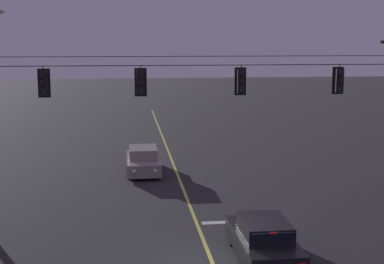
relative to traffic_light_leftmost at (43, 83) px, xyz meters
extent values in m
plane|color=#28282B|center=(5.86, -4.72, -5.64)|extent=(180.00, 180.00, 0.00)
cube|color=#D1C64C|center=(5.86, 6.02, -5.64)|extent=(0.14, 60.00, 0.01)
cube|color=silver|center=(7.76, -0.58, -5.64)|extent=(3.40, 0.36, 0.01)
cylinder|color=black|center=(5.86, 0.02, 0.65)|extent=(17.03, 0.03, 0.03)
cylinder|color=black|center=(5.86, 0.02, 1.00)|extent=(17.03, 0.02, 0.02)
cylinder|color=black|center=(0.00, 0.02, 0.56)|extent=(0.04, 0.04, 0.18)
cube|color=black|center=(0.00, 0.02, -0.01)|extent=(0.32, 0.26, 0.96)
cube|color=black|center=(0.00, 0.16, -0.01)|extent=(0.48, 0.03, 1.12)
sphere|color=#380A0A|center=(0.00, -0.14, 0.28)|extent=(0.17, 0.17, 0.17)
cylinder|color=black|center=(0.00, -0.18, 0.33)|extent=(0.20, 0.10, 0.20)
sphere|color=#3D280A|center=(0.00, -0.14, -0.01)|extent=(0.17, 0.17, 0.17)
cylinder|color=black|center=(0.00, -0.18, 0.04)|extent=(0.20, 0.10, 0.20)
sphere|color=#1ED83F|center=(0.00, -0.14, -0.29)|extent=(0.17, 0.17, 0.17)
cylinder|color=black|center=(0.00, -0.18, -0.25)|extent=(0.20, 0.10, 0.20)
cylinder|color=black|center=(3.72, 0.02, 0.56)|extent=(0.04, 0.04, 0.18)
cube|color=black|center=(3.72, 0.02, -0.01)|extent=(0.32, 0.26, 0.96)
cube|color=black|center=(3.72, 0.16, -0.01)|extent=(0.48, 0.03, 1.12)
sphere|color=#380A0A|center=(3.72, -0.14, 0.28)|extent=(0.17, 0.17, 0.17)
cylinder|color=black|center=(3.72, -0.18, 0.33)|extent=(0.20, 0.10, 0.20)
sphere|color=#3D280A|center=(3.72, -0.14, -0.01)|extent=(0.17, 0.17, 0.17)
cylinder|color=black|center=(3.72, -0.18, 0.04)|extent=(0.20, 0.10, 0.20)
sphere|color=#1ED83F|center=(3.72, -0.14, -0.29)|extent=(0.17, 0.17, 0.17)
cylinder|color=black|center=(3.72, -0.18, -0.25)|extent=(0.20, 0.10, 0.20)
cylinder|color=black|center=(7.71, 0.02, 0.56)|extent=(0.04, 0.04, 0.18)
cube|color=black|center=(7.71, 0.02, -0.01)|extent=(0.32, 0.26, 0.96)
cube|color=black|center=(7.71, 0.16, -0.01)|extent=(0.48, 0.03, 1.12)
sphere|color=#380A0A|center=(7.71, -0.14, 0.28)|extent=(0.17, 0.17, 0.17)
cylinder|color=black|center=(7.71, -0.18, 0.33)|extent=(0.20, 0.10, 0.20)
sphere|color=#3D280A|center=(7.71, -0.14, -0.01)|extent=(0.17, 0.17, 0.17)
cylinder|color=black|center=(7.71, -0.18, 0.04)|extent=(0.20, 0.10, 0.20)
sphere|color=#1ED83F|center=(7.71, -0.14, -0.29)|extent=(0.17, 0.17, 0.17)
cylinder|color=black|center=(7.71, -0.18, -0.25)|extent=(0.20, 0.10, 0.20)
cylinder|color=black|center=(11.79, 0.02, 0.56)|extent=(0.04, 0.04, 0.18)
cube|color=black|center=(11.79, 0.02, -0.01)|extent=(0.32, 0.26, 0.96)
cube|color=black|center=(11.79, 0.16, -0.01)|extent=(0.48, 0.03, 1.12)
sphere|color=#380A0A|center=(11.79, -0.14, 0.28)|extent=(0.17, 0.17, 0.17)
cylinder|color=black|center=(11.79, -0.18, 0.33)|extent=(0.20, 0.10, 0.20)
sphere|color=#3D280A|center=(11.79, -0.14, -0.01)|extent=(0.17, 0.17, 0.17)
cylinder|color=black|center=(11.79, -0.18, 0.04)|extent=(0.20, 0.10, 0.20)
sphere|color=#1ED83F|center=(11.79, -0.14, -0.29)|extent=(0.17, 0.17, 0.17)
cylinder|color=black|center=(11.79, -0.18, -0.25)|extent=(0.20, 0.10, 0.20)
cube|color=black|center=(7.61, -4.42, -5.13)|extent=(1.80, 4.30, 0.68)
cube|color=black|center=(7.61, -4.54, -4.52)|extent=(1.51, 2.15, 0.54)
cube|color=black|center=(7.61, -3.61, -4.52)|extent=(1.40, 0.21, 0.48)
cube|color=black|center=(7.61, -5.61, -4.52)|extent=(1.37, 0.18, 0.46)
cylinder|color=black|center=(6.82, -3.09, -5.32)|extent=(0.22, 0.64, 0.64)
cylinder|color=black|center=(8.40, -3.09, -5.32)|extent=(0.22, 0.64, 0.64)
cylinder|color=black|center=(8.40, -5.76, -5.32)|extent=(0.22, 0.64, 0.64)
cube|color=red|center=(7.61, -5.71, -4.29)|extent=(0.24, 0.04, 0.06)
cube|color=gray|center=(4.02, 8.45, -5.13)|extent=(1.80, 4.30, 0.68)
cube|color=gray|center=(4.02, 8.57, -4.52)|extent=(1.51, 2.15, 0.54)
cube|color=black|center=(4.02, 7.63, -4.52)|extent=(1.40, 0.21, 0.48)
cube|color=black|center=(4.02, 9.63, -4.52)|extent=(1.37, 0.18, 0.46)
cylinder|color=black|center=(4.81, 7.11, -5.32)|extent=(0.22, 0.64, 0.64)
cylinder|color=black|center=(3.23, 7.11, -5.32)|extent=(0.22, 0.64, 0.64)
cylinder|color=black|center=(4.81, 9.78, -5.32)|extent=(0.22, 0.64, 0.64)
cylinder|color=black|center=(3.23, 9.78, -5.32)|extent=(0.22, 0.64, 0.64)
sphere|color=white|center=(4.58, 6.28, -5.07)|extent=(0.20, 0.20, 0.20)
sphere|color=white|center=(3.46, 6.28, -5.07)|extent=(0.20, 0.20, 0.20)
camera|label=1|loc=(3.10, -21.80, 1.65)|focal=51.99mm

